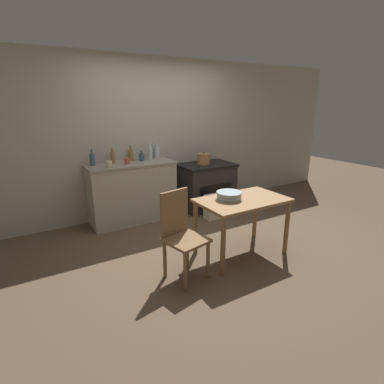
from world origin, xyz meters
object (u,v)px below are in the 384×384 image
at_px(chair, 181,233).
at_px(flour_sack, 213,207).
at_px(bottle_center_right, 150,153).
at_px(cup_right, 127,161).
at_px(bottle_center_left, 142,157).
at_px(work_table, 242,208).
at_px(stock_pot, 204,159).
at_px(mixing_bowl_large, 229,195).
at_px(bottle_far_left, 157,152).
at_px(bottle_left, 92,159).
at_px(bottle_mid_left, 131,155).
at_px(bottle_center, 113,157).
at_px(stove, 206,186).
at_px(cup_mid_right, 109,164).

height_order(chair, flour_sack, chair).
xyz_separation_m(bottle_center_right, cup_right, (-0.44, -0.13, -0.06)).
height_order(bottle_center_left, cup_right, bottle_center_left).
xyz_separation_m(work_table, bottle_center_left, (-0.55, 1.83, 0.39)).
height_order(stock_pot, mixing_bowl_large, stock_pot).
xyz_separation_m(flour_sack, bottle_far_left, (-0.60, 0.80, 0.84)).
height_order(stock_pot, bottle_left, bottle_left).
height_order(bottle_far_left, bottle_mid_left, bottle_far_left).
height_order(work_table, bottle_center_left, bottle_center_left).
height_order(work_table, bottle_far_left, bottle_far_left).
height_order(chair, mixing_bowl_large, chair).
height_order(stock_pot, bottle_center_right, bottle_center_right).
bearing_deg(bottle_center, stove, -6.94).
xyz_separation_m(flour_sack, bottle_center_right, (-0.76, 0.70, 0.85)).
bearing_deg(bottle_center_left, bottle_center_right, 3.48).
bearing_deg(chair, bottle_far_left, 59.51).
bearing_deg(bottle_left, work_table, -54.97).
relative_size(mixing_bowl_large, bottle_center_right, 1.11).
distance_m(bottle_center_left, bottle_center_right, 0.16).
distance_m(stove, work_table, 1.80).
height_order(bottle_far_left, cup_mid_right, bottle_far_left).
distance_m(stove, bottle_center_right, 1.19).
bearing_deg(work_table, bottle_center_left, 106.58).
bearing_deg(cup_right, bottle_center_left, 23.19).
distance_m(bottle_left, cup_right, 0.50).
bearing_deg(work_table, bottle_center, 117.94).
height_order(stove, bottle_center, bottle_center).
relative_size(cup_mid_right, cup_right, 1.09).
xyz_separation_m(stove, chair, (-1.47, -1.74, 0.10)).
distance_m(stove, bottle_center, 1.72).
bearing_deg(stock_pot, bottle_mid_left, 168.63).
relative_size(stock_pot, bottle_mid_left, 1.00).
height_order(bottle_left, bottle_center, bottle_center).
xyz_separation_m(stove, bottle_mid_left, (-1.28, 0.24, 0.63)).
xyz_separation_m(bottle_far_left, bottle_left, (-1.08, -0.08, -0.01)).
distance_m(bottle_far_left, bottle_center_left, 0.34).
bearing_deg(work_table, flour_sack, 72.03).
distance_m(bottle_mid_left, bottle_center_right, 0.31).
distance_m(mixing_bowl_large, bottle_center_left, 1.82).
bearing_deg(flour_sack, bottle_far_left, 126.80).
relative_size(stove, cup_mid_right, 9.81).
relative_size(work_table, bottle_center, 4.53).
bearing_deg(flour_sack, bottle_center_right, 137.51).
relative_size(mixing_bowl_large, bottle_far_left, 1.22).
bearing_deg(cup_right, mixing_bowl_large, -67.12).
xyz_separation_m(bottle_center_right, cup_mid_right, (-0.75, -0.26, -0.06)).
xyz_separation_m(bottle_far_left, bottle_center_left, (-0.32, -0.11, -0.04)).
bearing_deg(bottle_far_left, flour_sack, -53.20).
bearing_deg(bottle_center_left, cup_mid_right, -157.23).
relative_size(bottle_left, bottle_center, 0.99).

